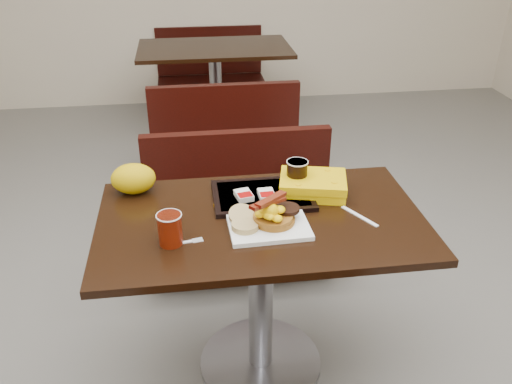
{
  "coord_description": "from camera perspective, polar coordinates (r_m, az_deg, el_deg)",
  "views": [
    {
      "loc": [
        -0.25,
        -1.67,
        1.79
      ],
      "look_at": [
        -0.01,
        0.07,
        0.82
      ],
      "focal_mm": 37.66,
      "sensor_mm": 36.0,
      "label": 1
    }
  ],
  "objects": [
    {
      "name": "table_near",
      "position": [
        2.2,
        0.51,
        -11.09
      ],
      "size": [
        1.2,
        0.7,
        0.75
      ],
      "primitive_type": null,
      "color": "black",
      "rests_on": "floor"
    },
    {
      "name": "paper_bag",
      "position": [
        2.17,
        -12.9,
        1.4
      ],
      "size": [
        0.19,
        0.15,
        0.12
      ],
      "primitive_type": "ellipsoid",
      "rotation": [
        0.0,
        0.0,
        0.11
      ],
      "color": "#D3B307",
      "rests_on": "table_near"
    },
    {
      "name": "bench_far_s",
      "position": [
        3.85,
        -3.54,
        7.04
      ],
      "size": [
        1.0,
        0.46,
        0.72
      ],
      "primitive_type": null,
      "color": "black",
      "rests_on": "floor"
    },
    {
      "name": "hashbrown_sleeve_right",
      "position": [
        2.07,
        1.11,
        -0.29
      ],
      "size": [
        0.06,
        0.08,
        0.02
      ],
      "primitive_type": "cube",
      "rotation": [
        0.0,
        0.0,
        0.04
      ],
      "color": "silver",
      "rests_on": "tray"
    },
    {
      "name": "bench_far_n",
      "position": [
        5.17,
        -4.82,
        12.74
      ],
      "size": [
        1.0,
        0.46,
        0.72
      ],
      "primitive_type": null,
      "color": "black",
      "rests_on": "floor"
    },
    {
      "name": "tray",
      "position": [
        2.1,
        0.71,
        -0.37
      ],
      "size": [
        0.39,
        0.28,
        0.02
      ],
      "primitive_type": "cube",
      "rotation": [
        0.0,
        0.0,
        0.0
      ],
      "color": "black",
      "rests_on": "table_near"
    },
    {
      "name": "condiment_ketchup",
      "position": [
        2.05,
        0.24,
        -1.36
      ],
      "size": [
        0.05,
        0.04,
        0.01
      ],
      "primitive_type": "cube",
      "rotation": [
        0.0,
        0.0,
        0.29
      ],
      "color": "#8C0504",
      "rests_on": "table_near"
    },
    {
      "name": "bench_near_n",
      "position": [
        2.78,
        -1.54,
        -2.1
      ],
      "size": [
        1.0,
        0.46,
        0.72
      ],
      "primitive_type": null,
      "color": "black",
      "rests_on": "floor"
    },
    {
      "name": "clamshell",
      "position": [
        2.14,
        6.05,
        0.74
      ],
      "size": [
        0.3,
        0.25,
        0.07
      ],
      "primitive_type": "cube",
      "rotation": [
        0.0,
        0.0,
        -0.23
      ],
      "color": "#DAAB03",
      "rests_on": "table_near"
    },
    {
      "name": "pancake_stack",
      "position": [
        1.92,
        1.95,
        -2.77
      ],
      "size": [
        0.16,
        0.16,
        0.03
      ],
      "primitive_type": "cylinder",
      "rotation": [
        0.0,
        0.0,
        0.07
      ],
      "color": "#8F5317",
      "rests_on": "platter"
    },
    {
      "name": "platter",
      "position": [
        1.92,
        1.33,
        -3.59
      ],
      "size": [
        0.29,
        0.23,
        0.02
      ],
      "primitive_type": "cube",
      "rotation": [
        0.0,
        0.0,
        0.03
      ],
      "color": "white",
      "rests_on": "table_near"
    },
    {
      "name": "coffee_cup_far",
      "position": [
        2.13,
        4.37,
        1.91
      ],
      "size": [
        0.09,
        0.09,
        0.11
      ],
      "primitive_type": "cylinder",
      "rotation": [
        0.0,
        0.0,
        0.07
      ],
      "color": "black",
      "rests_on": "tray"
    },
    {
      "name": "fork",
      "position": [
        1.85,
        -8.18,
        -5.42
      ],
      "size": [
        0.13,
        0.05,
        0.0
      ],
      "primitive_type": null,
      "rotation": [
        0.0,
        0.0,
        0.17
      ],
      "color": "white",
      "rests_on": "table_near"
    },
    {
      "name": "coffee_cup_near",
      "position": [
        1.83,
        -9.12,
        -3.92
      ],
      "size": [
        0.1,
        0.1,
        0.11
      ],
      "primitive_type": "cylinder",
      "rotation": [
        0.0,
        0.0,
        0.29
      ],
      "color": "#8F1C05",
      "rests_on": "table_near"
    },
    {
      "name": "floor",
      "position": [
        2.46,
        0.47,
        -17.81
      ],
      "size": [
        6.0,
        7.0,
        0.01
      ],
      "primitive_type": "cube",
      "color": "slate",
      "rests_on": "ground"
    },
    {
      "name": "knife",
      "position": [
        2.02,
        10.94,
        -2.54
      ],
      "size": [
        0.1,
        0.16,
        0.0
      ],
      "primitive_type": "cube",
      "rotation": [
        0.0,
        0.0,
        -1.06
      ],
      "color": "white",
      "rests_on": "table_near"
    },
    {
      "name": "bacon_strips",
      "position": [
        1.86,
        1.29,
        -1.08
      ],
      "size": [
        0.17,
        0.16,
        0.01
      ],
      "primitive_type": null,
      "rotation": [
        0.0,
        0.0,
        0.66
      ],
      "color": "#400604",
      "rests_on": "scrambled_eggs"
    },
    {
      "name": "scrambled_eggs",
      "position": [
        1.87,
        1.57,
        -2.08
      ],
      "size": [
        0.11,
        0.1,
        0.05
      ],
      "primitive_type": "ellipsoid",
      "rotation": [
        0.0,
        0.0,
        -0.19
      ],
      "color": "#FEBF05",
      "rests_on": "pancake_stack"
    },
    {
      "name": "sausage_patty",
      "position": [
        1.93,
        3.39,
        -1.79
      ],
      "size": [
        0.1,
        0.1,
        0.01
      ],
      "primitive_type": "cylinder",
      "rotation": [
        0.0,
        0.0,
        0.21
      ],
      "color": "black",
      "rests_on": "pancake_stack"
    },
    {
      "name": "muffin_top",
      "position": [
        1.92,
        -1.57,
        -2.45
      ],
      "size": [
        0.1,
        0.1,
        0.05
      ],
      "primitive_type": "cylinder",
      "rotation": [
        0.38,
        0.0,
        -0.1
      ],
      "color": "tan",
      "rests_on": "platter"
    },
    {
      "name": "condiment_syrup",
      "position": [
        2.05,
        -3.91,
        -1.4
      ],
      "size": [
        0.05,
        0.04,
        0.01
      ],
      "primitive_type": "cube",
      "rotation": [
        0.0,
        0.0,
        0.57
      ],
      "color": "#B16607",
      "rests_on": "table_near"
    },
    {
      "name": "hashbrown_sleeve_left",
      "position": [
        2.07,
        -1.3,
        -0.35
      ],
      "size": [
        0.07,
        0.09,
        0.02
      ],
      "primitive_type": "cube",
      "rotation": [
        0.0,
        0.0,
        0.2
      ],
      "color": "silver",
      "rests_on": "tray"
    },
    {
      "name": "table_far",
      "position": [
        4.5,
        -4.27,
        10.49
      ],
      "size": [
        1.2,
        0.7,
        0.75
      ],
      "primitive_type": null,
      "color": "black",
      "rests_on": "floor"
    },
    {
      "name": "muffin_bottom",
      "position": [
        1.88,
        -1.17,
        -3.58
      ],
      "size": [
        0.12,
        0.12,
        0.02
      ],
      "primitive_type": "cylinder",
      "rotation": [
        0.0,
        0.0,
        0.24
      ],
      "color": "tan",
      "rests_on": "platter"
    }
  ]
}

